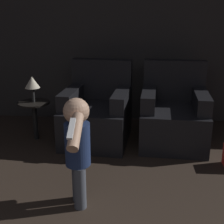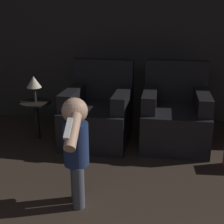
% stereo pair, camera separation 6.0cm
% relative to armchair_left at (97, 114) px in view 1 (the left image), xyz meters
% --- Properties ---
extents(wall_back, '(8.40, 0.05, 2.60)m').
position_rel_armchair_left_xyz_m(wall_back, '(0.21, 0.83, 0.96)').
color(wall_back, '#33302D').
rests_on(wall_back, ground_plane).
extents(armchair_left, '(0.85, 0.96, 0.97)m').
position_rel_armchair_left_xyz_m(armchair_left, '(0.00, 0.00, 0.00)').
color(armchair_left, black).
rests_on(armchair_left, ground_plane).
extents(armchair_right, '(0.84, 0.94, 0.97)m').
position_rel_armchair_left_xyz_m(armchair_right, '(0.94, 0.00, 0.00)').
color(armchair_right, black).
rests_on(armchair_right, ground_plane).
extents(person_toddler, '(0.21, 0.62, 0.93)m').
position_rel_armchair_left_xyz_m(person_toddler, '(0.01, -1.41, 0.21)').
color(person_toddler, '#474C56').
rests_on(person_toddler, ground_plane).
extents(side_table, '(0.39, 0.39, 0.49)m').
position_rel_armchair_left_xyz_m(side_table, '(-0.78, -0.05, 0.06)').
color(side_table, black).
rests_on(side_table, ground_plane).
extents(lamp, '(0.18, 0.18, 0.32)m').
position_rel_armchair_left_xyz_m(lamp, '(-0.78, -0.05, 0.39)').
color(lamp, '#262626').
rests_on(lamp, side_table).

